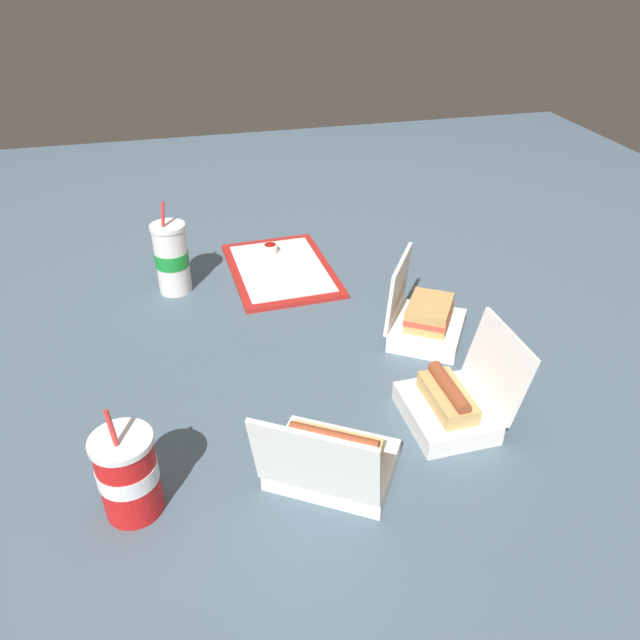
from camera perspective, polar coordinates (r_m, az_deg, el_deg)
name	(u,v)px	position (r m, az deg, el deg)	size (l,w,h in m)	color
ground_plane	(304,329)	(1.44, -1.43, -0.80)	(3.20, 3.20, 0.00)	#4C6070
food_tray	(283,270)	(1.68, -3.44, 4.62)	(0.38, 0.28, 0.01)	red
ketchup_cup	(270,248)	(1.75, -4.57, 6.57)	(0.04, 0.04, 0.02)	white
napkin_stack	(271,268)	(1.67, -4.53, 4.76)	(0.10, 0.10, 0.00)	white
plastic_fork	(309,257)	(1.72, -1.02, 5.75)	(0.11, 0.01, 0.01)	white
clamshell_hotdog_left	(453,402)	(1.19, 12.03, -7.38)	(0.18, 0.19, 0.18)	white
clamshell_sandwich_right	(425,320)	(1.40, 9.54, 0.00)	(0.23, 0.22, 0.19)	white
clamshell_hotdog_front	(331,460)	(1.06, 0.99, -12.68)	(0.26, 0.27, 0.19)	white
soda_cup_front	(172,258)	(1.59, -13.40, 5.53)	(0.09, 0.09, 0.24)	white
soda_cup_left	(128,474)	(1.03, -17.14, -13.30)	(0.10, 0.10, 0.21)	red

